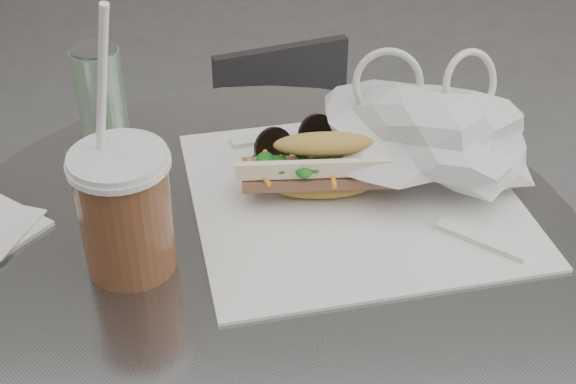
{
  "coord_description": "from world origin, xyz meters",
  "views": [
    {
      "loc": [
        0.04,
        -0.5,
        1.31
      ],
      "look_at": [
        0.03,
        0.23,
        0.79
      ],
      "focal_mm": 50.0,
      "sensor_mm": 36.0,
      "label": 1
    }
  ],
  "objects_px": {
    "chair_far": "(304,233)",
    "sunglasses": "(294,142)",
    "iced_coffee": "(125,210)",
    "drink_can": "(100,90)",
    "banh_mi": "(323,167)"
  },
  "relations": [
    {
      "from": "chair_far",
      "to": "sunglasses",
      "type": "distance_m",
      "value": 0.61
    },
    {
      "from": "iced_coffee",
      "to": "sunglasses",
      "type": "relative_size",
      "value": 2.77
    },
    {
      "from": "drink_can",
      "to": "chair_far",
      "type": "bearing_deg",
      "value": 50.6
    },
    {
      "from": "chair_far",
      "to": "sunglasses",
      "type": "height_order",
      "value": "sunglasses"
    },
    {
      "from": "banh_mi",
      "to": "iced_coffee",
      "type": "distance_m",
      "value": 0.25
    },
    {
      "from": "banh_mi",
      "to": "iced_coffee",
      "type": "height_order",
      "value": "iced_coffee"
    },
    {
      "from": "chair_far",
      "to": "drink_can",
      "type": "height_order",
      "value": "drink_can"
    },
    {
      "from": "iced_coffee",
      "to": "banh_mi",
      "type": "bearing_deg",
      "value": 32.1
    },
    {
      "from": "drink_can",
      "to": "banh_mi",
      "type": "bearing_deg",
      "value": -26.67
    },
    {
      "from": "iced_coffee",
      "to": "sunglasses",
      "type": "bearing_deg",
      "value": 51.83
    },
    {
      "from": "chair_far",
      "to": "banh_mi",
      "type": "relative_size",
      "value": 2.65
    },
    {
      "from": "sunglasses",
      "to": "iced_coffee",
      "type": "bearing_deg",
      "value": -160.26
    },
    {
      "from": "banh_mi",
      "to": "chair_far",
      "type": "bearing_deg",
      "value": 88.09
    },
    {
      "from": "sunglasses",
      "to": "drink_can",
      "type": "relative_size",
      "value": 0.89
    },
    {
      "from": "sunglasses",
      "to": "banh_mi",
      "type": "bearing_deg",
      "value": -99.9
    }
  ]
}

